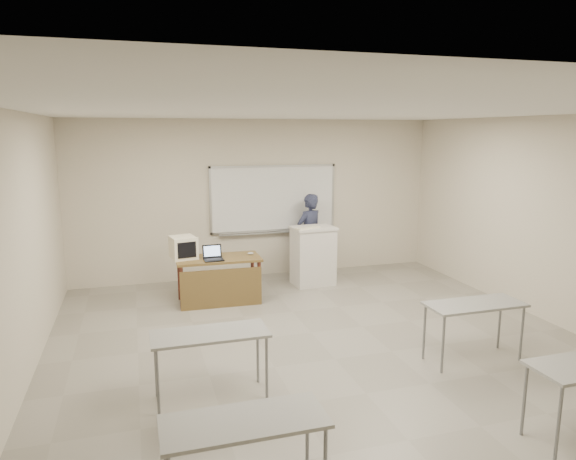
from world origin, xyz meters
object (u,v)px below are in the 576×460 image
object	(u,v)px
keyboard	(308,228)
whiteboard	(274,200)
crt_monitor	(183,247)
instructor_desk	(220,272)
presenter	(309,235)
mouse	(251,253)
laptop	(213,256)
podium	(313,256)

from	to	relation	value
keyboard	whiteboard	bearing A→B (deg)	89.91
crt_monitor	keyboard	world-z (taller)	crt_monitor
whiteboard	instructor_desk	distance (m)	2.19
presenter	keyboard	bearing A→B (deg)	44.90
whiteboard	mouse	world-z (taller)	whiteboard
whiteboard	laptop	size ratio (longest dim) A/B	8.07
podium	presenter	distance (m)	0.64
crt_monitor	keyboard	bearing A→B (deg)	-4.15
mouse	laptop	bearing A→B (deg)	-173.57
presenter	whiteboard	bearing A→B (deg)	-50.81
whiteboard	instructor_desk	size ratio (longest dim) A/B	1.82
podium	mouse	xyz separation A→B (m)	(-1.26, -0.44, 0.23)
mouse	presenter	distance (m)	1.71
whiteboard	crt_monitor	bearing A→B (deg)	-146.30
whiteboard	presenter	distance (m)	0.97
laptop	mouse	bearing A→B (deg)	13.02
whiteboard	laptop	world-z (taller)	whiteboard
mouse	keyboard	size ratio (longest dim) A/B	0.22
presenter	instructor_desk	bearing A→B (deg)	7.33
podium	crt_monitor	world-z (taller)	crt_monitor
crt_monitor	laptop	size ratio (longest dim) A/B	1.42
podium	mouse	distance (m)	1.36
mouse	whiteboard	bearing A→B (deg)	51.18
presenter	mouse	bearing A→B (deg)	12.23
whiteboard	instructor_desk	xyz separation A→B (m)	(-1.31, -1.48, -0.95)
instructor_desk	podium	size ratio (longest dim) A/B	1.27
instructor_desk	laptop	bearing A→B (deg)	-169.58
instructor_desk	mouse	size ratio (longest dim) A/B	13.54
mouse	keyboard	bearing A→B (deg)	7.12
mouse	keyboard	distance (m)	1.20
podium	presenter	world-z (taller)	presenter
whiteboard	presenter	world-z (taller)	whiteboard
whiteboard	podium	bearing A→B (deg)	-60.44
keyboard	presenter	world-z (taller)	presenter
laptop	podium	bearing A→B (deg)	15.61
mouse	keyboard	world-z (taller)	keyboard
crt_monitor	mouse	xyz separation A→B (m)	(1.10, -0.08, -0.16)
crt_monitor	keyboard	distance (m)	2.23
keyboard	laptop	bearing A→B (deg)	176.26
crt_monitor	presenter	xyz separation A→B (m)	(2.48, 0.93, -0.12)
whiteboard	keyboard	size ratio (longest dim) A/B	5.32
instructor_desk	keyboard	world-z (taller)	keyboard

